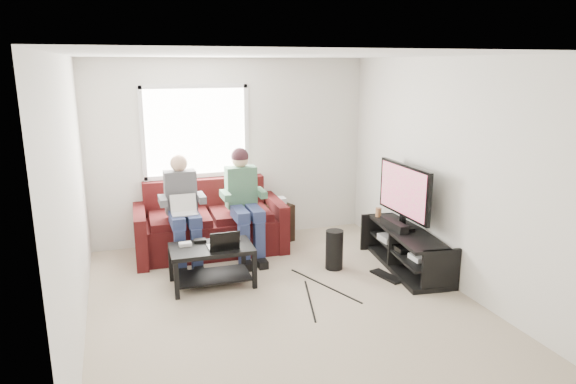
{
  "coord_description": "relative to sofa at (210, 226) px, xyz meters",
  "views": [
    {
      "loc": [
        -1.61,
        -4.89,
        2.52
      ],
      "look_at": [
        0.29,
        0.6,
        1.06
      ],
      "focal_mm": 32.0,
      "sensor_mm": 36.0,
      "label": 1
    }
  ],
  "objects": [
    {
      "name": "floor",
      "position": [
        0.43,
        -1.82,
        -0.34
      ],
      "size": [
        4.5,
        4.5,
        0.0
      ],
      "primitive_type": "plane",
      "color": "#BCA992",
      "rests_on": "ground"
    },
    {
      "name": "ceiling",
      "position": [
        0.43,
        -1.82,
        2.26
      ],
      "size": [
        4.5,
        4.5,
        0.0
      ],
      "primitive_type": "plane",
      "rotation": [
        3.14,
        0.0,
        0.0
      ],
      "color": "white",
      "rests_on": "wall_back"
    },
    {
      "name": "wall_back",
      "position": [
        0.43,
        0.43,
        0.96
      ],
      "size": [
        4.5,
        0.0,
        4.5
      ],
      "primitive_type": "plane",
      "rotation": [
        1.57,
        0.0,
        0.0
      ],
      "color": "silver",
      "rests_on": "floor"
    },
    {
      "name": "wall_front",
      "position": [
        0.43,
        -4.07,
        0.96
      ],
      "size": [
        4.5,
        0.0,
        4.5
      ],
      "primitive_type": "plane",
      "rotation": [
        -1.57,
        0.0,
        0.0
      ],
      "color": "silver",
      "rests_on": "floor"
    },
    {
      "name": "wall_left",
      "position": [
        -1.57,
        -1.82,
        0.96
      ],
      "size": [
        0.0,
        4.5,
        4.5
      ],
      "primitive_type": "plane",
      "rotation": [
        1.57,
        0.0,
        1.57
      ],
      "color": "silver",
      "rests_on": "floor"
    },
    {
      "name": "wall_right",
      "position": [
        2.43,
        -1.82,
        0.96
      ],
      "size": [
        0.0,
        4.5,
        4.5
      ],
      "primitive_type": "plane",
      "rotation": [
        1.57,
        0.0,
        -1.57
      ],
      "color": "silver",
      "rests_on": "floor"
    },
    {
      "name": "window",
      "position": [
        -0.07,
        0.41,
        1.26
      ],
      "size": [
        1.48,
        0.04,
        1.28
      ],
      "color": "white",
      "rests_on": "wall_back"
    },
    {
      "name": "sofa",
      "position": [
        0.0,
        0.0,
        0.0
      ],
      "size": [
        2.04,
        1.03,
        0.94
      ],
      "color": "#441111",
      "rests_on": "floor"
    },
    {
      "name": "person_left",
      "position": [
        -0.4,
        -0.38,
        0.43
      ],
      "size": [
        0.4,
        0.7,
        1.4
      ],
      "color": "navy",
      "rests_on": "sofa"
    },
    {
      "name": "person_right",
      "position": [
        0.4,
        -0.36,
        0.49
      ],
      "size": [
        0.4,
        0.71,
        1.44
      ],
      "color": "navy",
      "rests_on": "sofa"
    },
    {
      "name": "laptop_silver",
      "position": [
        -0.4,
        -0.53,
        0.42
      ],
      "size": [
        0.33,
        0.24,
        0.24
      ],
      "primitive_type": null,
      "rotation": [
        0.0,
        0.0,
        -0.06
      ],
      "color": "silver",
      "rests_on": "person_left"
    },
    {
      "name": "coffee_table",
      "position": [
        -0.19,
        -1.16,
        0.01
      ],
      "size": [
        0.96,
        0.61,
        0.47
      ],
      "color": "black",
      "rests_on": "floor"
    },
    {
      "name": "laptop_black",
      "position": [
        -0.07,
        -1.24,
        0.25
      ],
      "size": [
        0.35,
        0.26,
        0.24
      ],
      "primitive_type": null,
      "rotation": [
        0.0,
        0.0,
        0.05
      ],
      "color": "black",
      "rests_on": "coffee_table"
    },
    {
      "name": "controller_a",
      "position": [
        -0.47,
        -1.04,
        0.15
      ],
      "size": [
        0.14,
        0.1,
        0.04
      ],
      "primitive_type": "cube",
      "rotation": [
        0.0,
        0.0,
        0.05
      ],
      "color": "silver",
      "rests_on": "coffee_table"
    },
    {
      "name": "controller_b",
      "position": [
        -0.29,
        -0.98,
        0.15
      ],
      "size": [
        0.14,
        0.1,
        0.04
      ],
      "primitive_type": "cube",
      "rotation": [
        0.0,
        0.0,
        -0.05
      ],
      "color": "black",
      "rests_on": "coffee_table"
    },
    {
      "name": "controller_c",
      "position": [
        0.11,
        -1.01,
        0.15
      ],
      "size": [
        0.14,
        0.09,
        0.04
      ],
      "primitive_type": "cube",
      "rotation": [
        0.0,
        0.0,
        0.01
      ],
      "color": "gray",
      "rests_on": "coffee_table"
    },
    {
      "name": "tv_stand",
      "position": [
        2.2,
        -1.46,
        -0.12
      ],
      "size": [
        0.66,
        1.59,
        0.51
      ],
      "color": "black",
      "rests_on": "floor"
    },
    {
      "name": "tv",
      "position": [
        2.19,
        -1.36,
        0.62
      ],
      "size": [
        0.12,
        1.1,
        0.81
      ],
      "color": "black",
      "rests_on": "tv_stand"
    },
    {
      "name": "soundbar",
      "position": [
        2.08,
        -1.36,
        0.22
      ],
      "size": [
        0.12,
        0.5,
        0.1
      ],
      "primitive_type": "cube",
      "color": "black",
      "rests_on": "tv_stand"
    },
    {
      "name": "drink_cup",
      "position": [
        2.15,
        -0.83,
        0.23
      ],
      "size": [
        0.08,
        0.08,
        0.12
      ],
      "primitive_type": "cylinder",
      "color": "#9C6943",
      "rests_on": "tv_stand"
    },
    {
      "name": "console_white",
      "position": [
        2.2,
        -1.86,
        -0.04
      ],
      "size": [
        0.3,
        0.22,
        0.06
      ],
      "primitive_type": "cube",
      "color": "silver",
      "rests_on": "tv_stand"
    },
    {
      "name": "console_grey",
      "position": [
        2.2,
        -1.16,
        -0.03
      ],
      "size": [
        0.34,
        0.26,
        0.08
      ],
      "primitive_type": "cube",
      "color": "gray",
      "rests_on": "tv_stand"
    },
    {
      "name": "console_black",
      "position": [
        2.2,
        -1.51,
        -0.04
      ],
      "size": [
        0.38,
        0.3,
        0.07
      ],
      "primitive_type": "cube",
      "color": "black",
      "rests_on": "tv_stand"
    },
    {
      "name": "subwoofer",
      "position": [
        1.35,
        -1.17,
        -0.09
      ],
      "size": [
        0.22,
        0.22,
        0.5
      ],
      "primitive_type": "cylinder",
      "color": "black",
      "rests_on": "floor"
    },
    {
      "name": "keyboard_floor",
      "position": [
        1.84,
        -1.64,
        -0.33
      ],
      "size": [
        0.25,
        0.48,
        0.03
      ],
      "primitive_type": "cube",
      "rotation": [
        0.0,
        0.0,
        0.22
      ],
      "color": "black",
      "rests_on": "floor"
    },
    {
      "name": "end_table",
      "position": [
        1.01,
        0.08,
        -0.05
      ],
      "size": [
        0.37,
        0.37,
        0.64
      ],
      "color": "black",
      "rests_on": "floor"
    }
  ]
}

